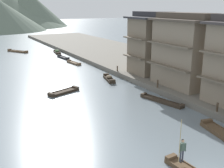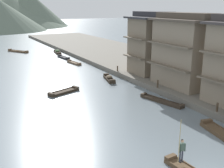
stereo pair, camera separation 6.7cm
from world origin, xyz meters
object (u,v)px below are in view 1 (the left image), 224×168
(boat_moored_far, at_px, (109,78))
(boat_midriver_upstream, at_px, (18,51))
(boatman_person, at_px, (182,148))
(mooring_post_dock_mid, at_px, (158,84))
(boat_moored_second, at_px, (161,101))
(mooring_post_dock_near, at_px, (217,107))
(boat_moored_nearest, at_px, (74,63))
(house_waterfront_tall, at_px, (183,51))
(mooring_post_dock_far, at_px, (117,68))
(house_waterfront_narrow, at_px, (152,43))
(boat_upstream_distant, at_px, (63,58))
(boat_moored_third, at_px, (64,92))
(boat_midriver_drifting, at_px, (57,52))

(boat_moored_far, distance_m, boat_midriver_upstream, 32.13)
(boatman_person, height_order, mooring_post_dock_mid, boatman_person)
(boatman_person, relative_size, boat_moored_second, 0.55)
(boat_moored_second, relative_size, mooring_post_dock_near, 6.46)
(boat_moored_far, relative_size, mooring_post_dock_mid, 4.37)
(boat_moored_nearest, height_order, boat_moored_second, boat_moored_nearest)
(boat_moored_far, bearing_deg, boat_moored_nearest, 91.00)
(boatman_person, relative_size, boat_moored_nearest, 0.76)
(boat_moored_far, relative_size, house_waterfront_tall, 0.45)
(boatman_person, height_order, boat_moored_second, boatman_person)
(boat_moored_far, height_order, mooring_post_dock_far, mooring_post_dock_far)
(boat_moored_second, height_order, house_waterfront_narrow, house_waterfront_narrow)
(boatman_person, xyz_separation_m, boat_midriver_upstream, (-0.55, 52.76, -1.30))
(boat_moored_far, relative_size, boat_midriver_upstream, 0.76)
(mooring_post_dock_mid, bearing_deg, mooring_post_dock_near, -90.00)
(boat_upstream_distant, relative_size, mooring_post_dock_near, 4.86)
(boat_moored_second, height_order, boat_moored_third, boat_moored_third)
(boat_moored_nearest, relative_size, boat_upstream_distant, 0.97)
(boat_midriver_upstream, bearing_deg, boat_moored_second, -79.99)
(boat_moored_nearest, xyz_separation_m, boat_moored_third, (-7.34, -15.62, -0.01))
(boat_upstream_distant, bearing_deg, boat_moored_far, -89.54)
(boat_moored_nearest, xyz_separation_m, mooring_post_dock_far, (2.68, -11.23, 0.92))
(mooring_post_dock_near, bearing_deg, boatman_person, -151.91)
(mooring_post_dock_mid, bearing_deg, boatman_person, -122.55)
(boatman_person, bearing_deg, boat_moored_second, 56.91)
(boat_moored_second, relative_size, house_waterfront_tall, 0.63)
(boat_moored_second, height_order, boat_midriver_drifting, boat_midriver_drifting)
(boat_midriver_upstream, bearing_deg, boat_moored_third, -91.44)
(boat_moored_far, height_order, boat_upstream_distant, boat_moored_far)
(boatman_person, height_order, mooring_post_dock_near, boatman_person)
(boat_moored_third, bearing_deg, boat_upstream_distant, 71.08)
(boatman_person, distance_m, boat_moored_second, 12.71)
(boat_midriver_upstream, bearing_deg, boat_moored_nearest, -70.45)
(mooring_post_dock_far, bearing_deg, house_waterfront_tall, -73.16)
(boat_upstream_distant, distance_m, mooring_post_dock_near, 36.01)
(house_waterfront_tall, relative_size, mooring_post_dock_mid, 9.63)
(boat_moored_third, relative_size, mooring_post_dock_far, 5.23)
(mooring_post_dock_mid, bearing_deg, boat_moored_far, 107.36)
(house_waterfront_narrow, bearing_deg, mooring_post_dock_far, 140.28)
(boat_moored_nearest, xyz_separation_m, boat_upstream_distant, (0.08, 6.01, 0.01))
(boat_midriver_drifting, relative_size, mooring_post_dock_near, 5.17)
(boat_moored_second, relative_size, mooring_post_dock_far, 6.90)
(boat_midriver_upstream, relative_size, house_waterfront_narrow, 0.60)
(house_waterfront_narrow, bearing_deg, boat_upstream_distant, 107.48)
(boat_midriver_drifting, relative_size, mooring_post_dock_mid, 4.84)
(boat_moored_third, relative_size, house_waterfront_tall, 0.48)
(boat_midriver_upstream, distance_m, boat_upstream_distant, 13.90)
(boat_upstream_distant, bearing_deg, mooring_post_dock_mid, -84.49)
(boat_moored_far, xyz_separation_m, mooring_post_dock_near, (2.45, -16.73, 0.82))
(boat_moored_third, bearing_deg, boat_moored_nearest, 64.83)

